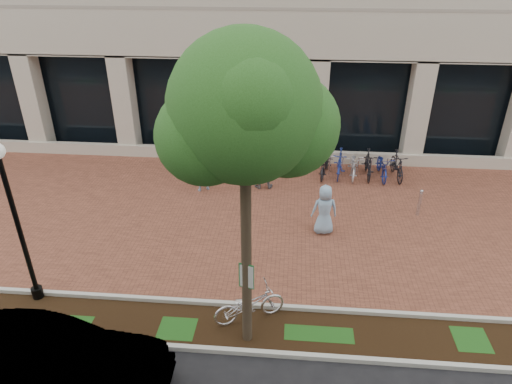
# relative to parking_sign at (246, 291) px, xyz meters

# --- Properties ---
(ground) EXTENTS (120.00, 120.00, 0.00)m
(ground) POSITION_rel_parking_sign_xyz_m (-0.23, 5.59, -1.45)
(ground) COLOR black
(ground) RESTS_ON ground
(brick_plaza) EXTENTS (40.00, 9.00, 0.01)m
(brick_plaza) POSITION_rel_parking_sign_xyz_m (-0.23, 5.59, -1.45)
(brick_plaza) COLOR brown
(brick_plaza) RESTS_ON ground
(planting_strip) EXTENTS (40.00, 1.50, 0.01)m
(planting_strip) POSITION_rel_parking_sign_xyz_m (-0.23, 0.34, -1.45)
(planting_strip) COLOR black
(planting_strip) RESTS_ON ground
(curb_plaza_side) EXTENTS (40.00, 0.12, 0.12)m
(curb_plaza_side) POSITION_rel_parking_sign_xyz_m (-0.23, 1.09, -1.39)
(curb_plaza_side) COLOR beige
(curb_plaza_side) RESTS_ON ground
(curb_street_side) EXTENTS (40.00, 0.12, 0.12)m
(curb_street_side) POSITION_rel_parking_sign_xyz_m (-0.23, -0.41, -1.39)
(curb_street_side) COLOR beige
(curb_street_side) RESTS_ON ground
(parking_sign) EXTENTS (0.34, 0.07, 2.26)m
(parking_sign) POSITION_rel_parking_sign_xyz_m (0.00, 0.00, 0.00)
(parking_sign) COLOR #153A1A
(parking_sign) RESTS_ON ground
(lamppost) EXTENTS (0.36, 0.36, 4.25)m
(lamppost) POSITION_rel_parking_sign_xyz_m (-5.50, 0.99, 0.95)
(lamppost) COLOR black
(lamppost) RESTS_ON ground
(street_tree) EXTENTS (3.29, 2.74, 6.86)m
(street_tree) POSITION_rel_parking_sign_xyz_m (0.05, 0.08, 3.85)
(street_tree) COLOR #483A29
(street_tree) RESTS_ON ground
(locked_bicycle) EXTENTS (1.86, 1.30, 0.93)m
(locked_bicycle) POSITION_rel_parking_sign_xyz_m (-0.01, 0.68, -0.99)
(locked_bicycle) COLOR silver
(locked_bicycle) RESTS_ON ground
(pedestrian_left) EXTENTS (0.75, 0.68, 1.73)m
(pedestrian_left) POSITION_rel_parking_sign_xyz_m (-2.38, 7.19, -0.59)
(pedestrian_left) COLOR #7F9EBE
(pedestrian_left) RESTS_ON ground
(pedestrian_mid) EXTENTS (0.93, 0.75, 1.80)m
(pedestrian_mid) POSITION_rel_parking_sign_xyz_m (-0.26, 7.64, -0.55)
(pedestrian_mid) COLOR slate
(pedestrian_mid) RESTS_ON ground
(pedestrian_right) EXTENTS (0.87, 0.63, 1.63)m
(pedestrian_right) POSITION_rel_parking_sign_xyz_m (1.92, 4.71, -0.63)
(pedestrian_right) COLOR #8DB3D3
(pedestrian_right) RESTS_ON ground
(bollard) EXTENTS (0.12, 0.12, 0.97)m
(bollard) POSITION_rel_parking_sign_xyz_m (5.14, 6.03, -0.96)
(bollard) COLOR silver
(bollard) RESTS_ON ground
(bike_rack_cluster) EXTENTS (3.54, 1.90, 1.06)m
(bike_rack_cluster) POSITION_rel_parking_sign_xyz_m (3.52, 8.88, -0.95)
(bike_rack_cluster) COLOR black
(bike_rack_cluster) RESTS_ON ground
(sedan_near_curb) EXTENTS (4.89, 1.83, 1.60)m
(sedan_near_curb) POSITION_rel_parking_sign_xyz_m (-3.78, -1.90, -0.65)
(sedan_near_curb) COLOR #B7B6BB
(sedan_near_curb) RESTS_ON ground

